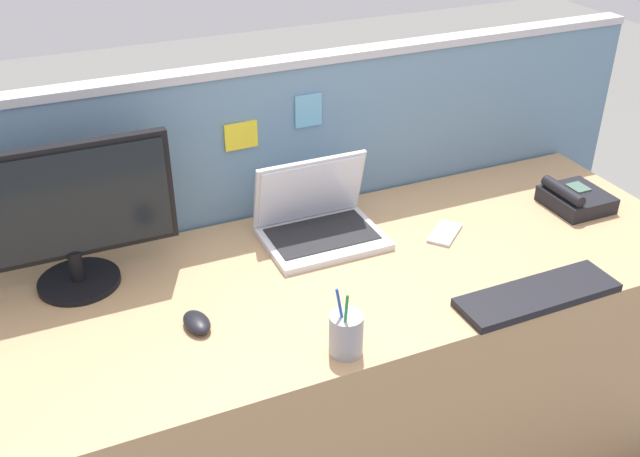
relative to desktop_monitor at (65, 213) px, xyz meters
The scene contains 9 objects.
desk 0.89m from the desktop_monitor, 20.72° to the right, with size 2.22×0.77×0.75m, color tan.
cubicle_divider 0.74m from the desktop_monitor, 16.69° to the left, with size 2.60×0.07×1.23m.
desktop_monitor is the anchor object (origin of this frame).
laptop 0.71m from the desktop_monitor, ahead, with size 0.34×0.26×0.23m.
desk_phone 1.53m from the desktop_monitor, ahead, with size 0.18×0.19×0.09m.
keyboard_main 1.24m from the desktop_monitor, 27.27° to the right, with size 0.45×0.13×0.02m, color black.
computer_mouse_right_hand 0.45m from the desktop_monitor, 53.29° to the right, with size 0.06×0.10×0.03m, color black.
pen_cup 0.78m from the desktop_monitor, 45.89° to the right, with size 0.08×0.08×0.18m.
cell_phone_silver_slab 1.07m from the desktop_monitor, 10.04° to the right, with size 0.07×0.14×0.01m, color #B7BAC1.
Camera 1 is at (-0.69, -1.51, 1.88)m, focal length 41.06 mm.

